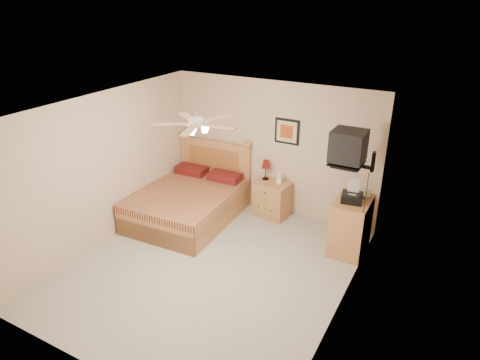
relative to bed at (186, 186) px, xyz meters
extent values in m
plane|color=#A7A297|center=(1.19, -1.12, -0.68)|extent=(4.50, 4.50, 0.00)
cube|color=white|center=(1.19, -1.12, 1.82)|extent=(4.00, 4.50, 0.04)
cube|color=beige|center=(1.19, 1.13, 0.57)|extent=(4.00, 0.04, 2.50)
cube|color=beige|center=(1.19, -3.37, 0.57)|extent=(4.00, 0.04, 2.50)
cube|color=beige|center=(-0.81, -1.12, 0.57)|extent=(0.04, 4.50, 2.50)
cube|color=beige|center=(3.19, -1.12, 0.57)|extent=(0.04, 4.50, 2.50)
cube|color=#A1683F|center=(1.31, 0.88, -0.34)|extent=(0.66, 0.53, 0.67)
imported|color=white|center=(1.44, 0.90, 0.13)|extent=(0.13, 0.13, 0.26)
cube|color=black|center=(1.46, 1.11, 0.94)|extent=(0.46, 0.04, 0.46)
cube|color=#A3663A|center=(2.92, 0.40, -0.22)|extent=(0.54, 0.77, 0.91)
imported|color=beige|center=(2.91, 0.64, 0.25)|extent=(0.23, 0.30, 0.03)
imported|color=tan|center=(2.90, 0.65, 0.27)|extent=(0.26, 0.33, 0.02)
camera|label=1|loc=(4.22, -5.71, 3.25)|focal=32.00mm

